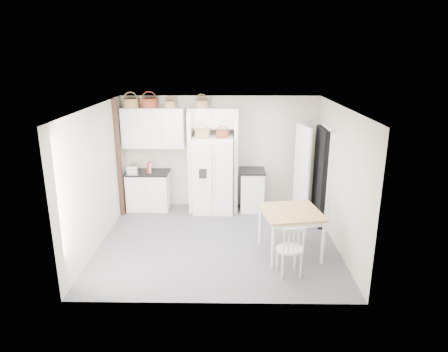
{
  "coord_description": "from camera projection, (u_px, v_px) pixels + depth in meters",
  "views": [
    {
      "loc": [
        0.23,
        -7.04,
        3.5
      ],
      "look_at": [
        0.11,
        0.4,
        1.21
      ],
      "focal_mm": 32.0,
      "sensor_mm": 36.0,
      "label": 1
    }
  ],
  "objects": [
    {
      "name": "basket_fridge_a",
      "position": [
        202.0,
        134.0,
        8.67
      ],
      "size": [
        0.32,
        0.32,
        0.17
      ],
      "primitive_type": "cylinder",
      "color": "#9B6536",
      "rests_on": "refrigerator"
    },
    {
      "name": "basket_upper_b",
      "position": [
        149.0,
        103.0,
        8.81
      ],
      "size": [
        0.35,
        0.35,
        0.2
      ],
      "primitive_type": "cylinder",
      "color": "brown",
      "rests_on": "upper_cabinet"
    },
    {
      "name": "cookbook_red",
      "position": [
        149.0,
        167.0,
        9.03
      ],
      "size": [
        0.06,
        0.17,
        0.25
      ],
      "primitive_type": "cube",
      "rotation": [
        0.0,
        0.0,
        -0.17
      ],
      "color": "#AA1F19",
      "rests_on": "counter_left"
    },
    {
      "name": "doorway_void",
      "position": [
        322.0,
        177.0,
        8.38
      ],
      "size": [
        0.18,
        0.85,
        2.05
      ],
      "primitive_type": "cube",
      "color": "black",
      "rests_on": "floor"
    },
    {
      "name": "basket_upper_c",
      "position": [
        170.0,
        104.0,
        8.81
      ],
      "size": [
        0.26,
        0.26,
        0.15
      ],
      "primitive_type": "cylinder",
      "color": "#9B6536",
      "rests_on": "upper_cabinet"
    },
    {
      "name": "counter_left",
      "position": [
        148.0,
        172.0,
        9.15
      ],
      "size": [
        0.98,
        0.63,
        0.04
      ],
      "primitive_type": "cube",
      "color": "black",
      "rests_on": "base_cab_left"
    },
    {
      "name": "dining_table",
      "position": [
        290.0,
        233.0,
        7.17
      ],
      "size": [
        1.16,
        1.16,
        0.84
      ],
      "primitive_type": "cube",
      "rotation": [
        0.0,
        0.0,
        0.17
      ],
      "color": "#AB7443",
      "rests_on": "floor"
    },
    {
      "name": "base_cab_right",
      "position": [
        252.0,
        191.0,
        9.24
      ],
      "size": [
        0.52,
        0.63,
        0.92
      ],
      "primitive_type": "cube",
      "color": "white",
      "rests_on": "floor"
    },
    {
      "name": "wall_back",
      "position": [
        220.0,
        152.0,
        9.29
      ],
      "size": [
        4.5,
        0.0,
        4.5
      ],
      "primitive_type": "plane",
      "rotation": [
        1.57,
        0.0,
        0.0
      ],
      "color": "beige",
      "rests_on": "floor"
    },
    {
      "name": "floor",
      "position": [
        218.0,
        242.0,
        7.76
      ],
      "size": [
        4.5,
        4.5,
        0.0
      ],
      "primitive_type": "plane",
      "color": "#4F4F51",
      "rests_on": "ground"
    },
    {
      "name": "cookbook_cream",
      "position": [
        150.0,
        168.0,
        9.03
      ],
      "size": [
        0.06,
        0.15,
        0.22
      ],
      "primitive_type": "cube",
      "rotation": [
        0.0,
        0.0,
        0.19
      ],
      "color": "beige",
      "rests_on": "counter_left"
    },
    {
      "name": "door_slab",
      "position": [
        302.0,
        172.0,
        8.71
      ],
      "size": [
        0.21,
        0.79,
        2.05
      ],
      "primitive_type": "cube",
      "rotation": [
        0.0,
        0.0,
        -1.36
      ],
      "color": "white",
      "rests_on": "floor"
    },
    {
      "name": "basket_upper_a",
      "position": [
        131.0,
        103.0,
        8.82
      ],
      "size": [
        0.34,
        0.34,
        0.2
      ],
      "primitive_type": "cylinder",
      "color": "#9B6536",
      "rests_on": "upper_cabinet"
    },
    {
      "name": "base_cab_left",
      "position": [
        149.0,
        191.0,
        9.28
      ],
      "size": [
        0.94,
        0.59,
        0.87
      ],
      "primitive_type": "cube",
      "color": "white",
      "rests_on": "floor"
    },
    {
      "name": "fridge_panel_left",
      "position": [
        191.0,
        162.0,
        9.06
      ],
      "size": [
        0.08,
        0.6,
        2.3
      ],
      "primitive_type": "cube",
      "color": "white",
      "rests_on": "floor"
    },
    {
      "name": "refrigerator",
      "position": [
        213.0,
        175.0,
        9.05
      ],
      "size": [
        0.9,
        0.73,
        1.74
      ],
      "primitive_type": "cube",
      "color": "white",
      "rests_on": "floor"
    },
    {
      "name": "basket_fridge_b",
      "position": [
        222.0,
        134.0,
        8.67
      ],
      "size": [
        0.27,
        0.27,
        0.15
      ],
      "primitive_type": "cylinder",
      "color": "brown",
      "rests_on": "refrigerator"
    },
    {
      "name": "wall_right",
      "position": [
        339.0,
        178.0,
        7.35
      ],
      "size": [
        0.0,
        4.0,
        4.0
      ],
      "primitive_type": "plane",
      "rotation": [
        1.57,
        0.0,
        -1.57
      ],
      "color": "beige",
      "rests_on": "floor"
    },
    {
      "name": "basket_bridge_a",
      "position": [
        202.0,
        104.0,
        8.8
      ],
      "size": [
        0.3,
        0.3,
        0.17
      ],
      "primitive_type": "cylinder",
      "color": "#9B6536",
      "rests_on": "bridge_cabinet"
    },
    {
      "name": "wall_left",
      "position": [
        97.0,
        177.0,
        7.41
      ],
      "size": [
        0.0,
        4.0,
        4.0
      ],
      "primitive_type": "plane",
      "rotation": [
        1.57,
        0.0,
        1.57
      ],
      "color": "beige",
      "rests_on": "floor"
    },
    {
      "name": "toaster",
      "position": [
        132.0,
        169.0,
        9.03
      ],
      "size": [
        0.25,
        0.16,
        0.16
      ],
      "primitive_type": "cube",
      "rotation": [
        0.0,
        0.0,
        0.12
      ],
      "color": "silver",
      "rests_on": "counter_left"
    },
    {
      "name": "fridge_panel_right",
      "position": [
        236.0,
        162.0,
        9.04
      ],
      "size": [
        0.08,
        0.6,
        2.3
      ],
      "primitive_type": "cube",
      "color": "white",
      "rests_on": "floor"
    },
    {
      "name": "upper_cabinet",
      "position": [
        153.0,
        128.0,
        8.97
      ],
      "size": [
        1.4,
        0.34,
        0.9
      ],
      "primitive_type": "cube",
      "color": "white",
      "rests_on": "wall_back"
    },
    {
      "name": "bridge_cabinet",
      "position": [
        213.0,
        118.0,
        8.89
      ],
      "size": [
        1.12,
        0.34,
        0.45
      ],
      "primitive_type": "cube",
      "color": "white",
      "rests_on": "wall_back"
    },
    {
      "name": "counter_right",
      "position": [
        252.0,
        171.0,
        9.1
      ],
      "size": [
        0.57,
        0.67,
        0.04
      ],
      "primitive_type": "cube",
      "color": "black",
      "rests_on": "base_cab_right"
    },
    {
      "name": "trim_post",
      "position": [
        119.0,
        159.0,
        8.7
      ],
      "size": [
        0.09,
        0.09,
        2.6
      ],
      "primitive_type": "cube",
      "color": "black",
      "rests_on": "floor"
    },
    {
      "name": "windsor_chair",
      "position": [
        290.0,
        249.0,
        6.5
      ],
      "size": [
        0.5,
        0.47,
        0.9
      ],
      "primitive_type": "cube",
      "rotation": [
        0.0,
        0.0,
        0.16
      ],
      "color": "white",
      "rests_on": "floor"
    },
    {
      "name": "ceiling",
      "position": [
        217.0,
        107.0,
        7.0
      ],
      "size": [
        4.5,
        4.5,
        0.0
      ],
      "primitive_type": "plane",
      "color": "white",
      "rests_on": "wall_back"
    }
  ]
}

